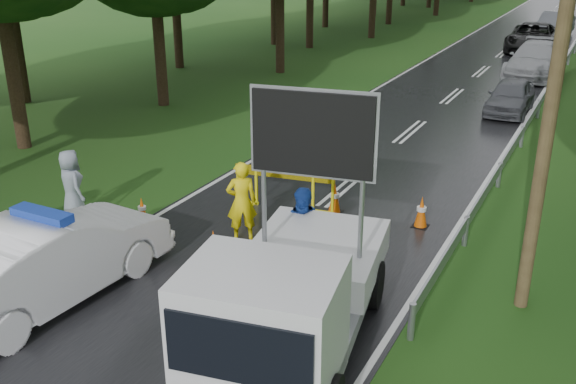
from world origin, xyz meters
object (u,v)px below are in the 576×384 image
Objects in this scene: queue_car_first at (510,96)px; police_sedan at (49,259)px; work_truck at (288,298)px; queue_car_fourth at (555,25)px; officer at (242,202)px; barrier at (284,179)px; queue_car_third at (533,38)px; civilian at (305,231)px; queue_car_second at (535,60)px.

police_sedan is at bearing -106.57° from queue_car_first.
work_truck is 39.86m from queue_car_fourth.
officer is 0.38× the size of queue_car_fourth.
queue_car_fourth is at bearing 76.89° from barrier.
officer is at bearing -112.39° from police_sedan.
queue_car_third is (-1.22, 15.18, 0.18)m from queue_car_first.
officer is 1.99m from civilian.
officer is at bearing -96.08° from queue_car_third.
police_sedan reaches higher than civilian.
queue_car_second reaches higher than barrier.
work_truck is (4.77, 0.41, 0.28)m from police_sedan.
queue_car_third is at bearing -93.24° from police_sedan.
barrier is 12.76m from queue_car_first.
queue_car_third is (2.18, 27.47, 0.02)m from barrier.
barrier is (-2.88, 5.40, -0.31)m from work_truck.
civilian reaches higher than queue_car_fourth.
work_truck is 4.47m from officer.
queue_car_first is (3.40, 12.29, -0.16)m from barrier.
civilian is (1.85, -2.66, 0.09)m from barrier.
queue_car_fourth reaches higher than barrier.
queue_car_fourth is at bearing 84.64° from queue_car_third.
civilian is at bearing -63.92° from barrier.
police_sedan reaches higher than queue_car_fourth.
queue_car_second is at bearing 63.47° from civilian.
police_sedan is 6.10m from barrier.
queue_car_fourth is at bearing -92.65° from police_sedan.
civilian is 30.14m from queue_car_third.
civilian is 22.72m from queue_car_second.
queue_car_fourth is (-0.26, 39.85, -0.30)m from work_truck.
queue_car_first is 22.18m from queue_car_fourth.
queue_car_first is at bearing 78.53° from work_truck.
police_sedan is at bearing 175.08° from work_truck.
barrier is (1.89, 5.80, -0.03)m from police_sedan.
barrier is 1.38× the size of officer.
queue_car_third reaches higher than queue_car_first.
work_truck reaches higher than officer.
queue_car_first is 0.64× the size of queue_car_third.
civilian reaches higher than queue_car_third.
work_truck reaches higher than queue_car_first.
officer is 0.33× the size of queue_car_second.
work_truck is 32.88m from queue_car_third.
queue_car_third reaches higher than queue_car_fourth.
barrier is 0.43× the size of queue_car_third.
queue_car_first is 15.23m from queue_car_third.
queue_car_third is (-0.70, 32.87, -0.29)m from work_truck.
queue_car_first is at bearing -87.10° from queue_car_second.
queue_car_third is at bearing 76.69° from barrier.
queue_car_second is at bearing -81.06° from queue_car_fourth.
work_truck reaches higher than barrier.
officer is at bearing -96.50° from queue_car_second.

